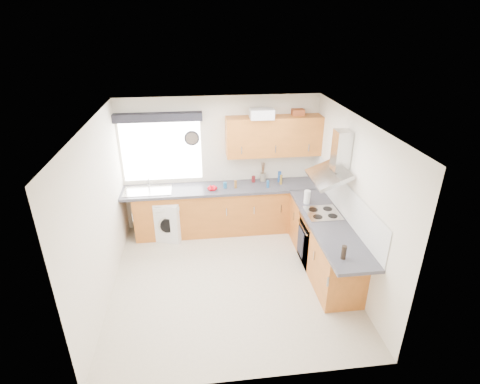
{
  "coord_description": "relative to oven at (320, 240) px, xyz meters",
  "views": [
    {
      "loc": [
        -0.43,
        -4.7,
        3.73
      ],
      "look_at": [
        0.25,
        0.85,
        1.1
      ],
      "focal_mm": 28.0,
      "sensor_mm": 36.0,
      "label": 1
    }
  ],
  "objects": [
    {
      "name": "jar_1",
      "position": [
        -1.45,
        1.16,
        0.54
      ],
      "size": [
        0.07,
        0.07,
        0.11
      ],
      "primitive_type": "cylinder",
      "color": "#1C5A88",
      "rests_on": "worktop_back"
    },
    {
      "name": "splashback",
      "position": [
        0.29,
        0.0,
        0.75
      ],
      "size": [
        0.01,
        3.0,
        0.54
      ],
      "primitive_type": "cube",
      "color": "white",
      "rests_on": "wall_right"
    },
    {
      "name": "casserole",
      "position": [
        -0.8,
        1.22,
        1.81
      ],
      "size": [
        0.4,
        0.29,
        0.17
      ],
      "primitive_type": "cube",
      "rotation": [
        0.0,
        0.0,
        -0.01
      ],
      "color": "silver",
      "rests_on": "upper_cabinets"
    },
    {
      "name": "storage_box",
      "position": [
        -0.12,
        1.4,
        1.77
      ],
      "size": [
        0.22,
        0.19,
        0.1
      ],
      "primitive_type": "cube",
      "rotation": [
        0.0,
        0.0,
        -0.05
      ],
      "color": "#9C4721",
      "rests_on": "upper_cabinets"
    },
    {
      "name": "base_cab_back",
      "position": [
        -1.6,
        1.21,
        0.01
      ],
      "size": [
        3.0,
        0.58,
        0.86
      ],
      "primitive_type": "cube",
      "color": "#A0561E",
      "rests_on": "ground_plane"
    },
    {
      "name": "jar_2",
      "position": [
        -0.41,
        1.2,
        0.57
      ],
      "size": [
        0.05,
        0.05,
        0.18
      ],
      "primitive_type": "cylinder",
      "color": "brown",
      "rests_on": "worktop_back"
    },
    {
      "name": "utensil_pot",
      "position": [
        -0.71,
        1.4,
        0.56
      ],
      "size": [
        0.14,
        0.14,
        0.15
      ],
      "primitive_type": "cylinder",
      "rotation": [
        0.0,
        0.0,
        0.32
      ],
      "color": "slate",
      "rests_on": "worktop_back"
    },
    {
      "name": "worktop_back",
      "position": [
        -1.5,
        1.2,
        0.46
      ],
      "size": [
        3.6,
        0.62,
        0.05
      ],
      "primitive_type": "cube",
      "color": "#34333A",
      "rests_on": "base_cab_back"
    },
    {
      "name": "hob_plate",
      "position": [
        0.0,
        0.0,
        0.49
      ],
      "size": [
        0.52,
        0.52,
        0.01
      ],
      "primitive_type": "cube",
      "color": "#AFAFAF",
      "rests_on": "worktop_right"
    },
    {
      "name": "base_cab_corner",
      "position": [
        0.0,
        1.2,
        0.01
      ],
      "size": [
        0.6,
        0.6,
        0.86
      ],
      "primitive_type": "cube",
      "color": "#A0561E",
      "rests_on": "ground_plane"
    },
    {
      "name": "jar_5",
      "position": [
        -0.68,
        1.09,
        0.55
      ],
      "size": [
        0.05,
        0.05,
        0.13
      ],
      "primitive_type": "cylinder",
      "color": "#1D528C",
      "rests_on": "worktop_back"
    },
    {
      "name": "window",
      "position": [
        -2.55,
        1.49,
        1.12
      ],
      "size": [
        1.4,
        0.02,
        1.1
      ],
      "primitive_type": "cube",
      "color": "silver",
      "rests_on": "wall_back"
    },
    {
      "name": "wall_clock",
      "position": [
        -2.0,
        1.46,
        1.34
      ],
      "size": [
        0.27,
        0.04,
        0.27
      ],
      "primitive_type": "cylinder",
      "rotation": [
        1.57,
        0.0,
        0.0
      ],
      "color": "black",
      "rests_on": "wall_back"
    },
    {
      "name": "ground_plane",
      "position": [
        -1.5,
        -0.3,
        -0.42
      ],
      "size": [
        3.6,
        3.6,
        0.0
      ],
      "primitive_type": "plane",
      "color": "beige"
    },
    {
      "name": "upper_cabinets",
      "position": [
        -0.55,
        1.32,
        1.38
      ],
      "size": [
        1.7,
        0.35,
        0.7
      ],
      "primitive_type": "cube",
      "color": "#A0561E",
      "rests_on": "wall_back"
    },
    {
      "name": "wall_right",
      "position": [
        0.3,
        -0.3,
        0.82
      ],
      "size": [
        0.02,
        3.6,
        2.5
      ],
      "primitive_type": "cube",
      "color": "silver",
      "rests_on": "ground_plane"
    },
    {
      "name": "extractor_hood",
      "position": [
        0.1,
        -0.0,
        1.34
      ],
      "size": [
        0.52,
        0.78,
        0.66
      ],
      "primitive_type": null,
      "color": "#AFAFAF",
      "rests_on": "wall_right"
    },
    {
      "name": "wall_left",
      "position": [
        -3.3,
        -0.3,
        0.82
      ],
      "size": [
        0.02,
        3.6,
        2.5
      ],
      "primitive_type": "cube",
      "color": "silver",
      "rests_on": "ground_plane"
    },
    {
      "name": "jar_0",
      "position": [
        -0.9,
        1.36,
        0.54
      ],
      "size": [
        0.07,
        0.07,
        0.12
      ],
      "primitive_type": "cylinder",
      "color": "#5D1317",
      "rests_on": "worktop_back"
    },
    {
      "name": "wall_back",
      "position": [
        -1.5,
        1.5,
        0.82
      ],
      "size": [
        3.6,
        0.02,
        2.5
      ],
      "primitive_type": "cube",
      "color": "silver",
      "rests_on": "ground_plane"
    },
    {
      "name": "ceiling",
      "position": [
        -1.5,
        -0.3,
        2.08
      ],
      "size": [
        3.6,
        3.6,
        0.02
      ],
      "primitive_type": "cube",
      "color": "white",
      "rests_on": "wall_back"
    },
    {
      "name": "jar_4",
      "position": [
        -0.41,
        1.31,
        0.59
      ],
      "size": [
        0.06,
        0.06,
        0.2
      ],
      "primitive_type": "cylinder",
      "color": "navy",
      "rests_on": "worktop_back"
    },
    {
      "name": "tomato_cluster",
      "position": [
        -1.68,
        1.1,
        0.52
      ],
      "size": [
        0.18,
        0.18,
        0.07
      ],
      "primitive_type": null,
      "rotation": [
        0.0,
        0.0,
        -0.19
      ],
      "color": "red",
      "rests_on": "worktop_back"
    },
    {
      "name": "window_blind",
      "position": [
        -2.55,
        1.4,
        1.76
      ],
      "size": [
        1.5,
        0.18,
        0.14
      ],
      "primitive_type": "cube",
      "color": "black",
      "rests_on": "wall_back"
    },
    {
      "name": "kitchen_roll",
      "position": [
        -0.15,
        0.39,
        0.6
      ],
      "size": [
        0.11,
        0.11,
        0.23
      ],
      "primitive_type": "cylinder",
      "rotation": [
        0.0,
        0.0,
        0.05
      ],
      "color": "silver",
      "rests_on": "worktop_right"
    },
    {
      "name": "bottle_0",
      "position": [
        -0.13,
        -1.2,
        0.58
      ],
      "size": [
        0.07,
        0.07,
        0.19
      ],
      "primitive_type": "cylinder",
      "color": "black",
      "rests_on": "worktop_right"
    },
    {
      "name": "oven",
      "position": [
        0.0,
        0.0,
        0.0
      ],
      "size": [
        0.56,
        0.58,
        0.85
      ],
      "primitive_type": "cube",
      "color": "black",
      "rests_on": "ground_plane"
    },
    {
      "name": "jar_3",
      "position": [
        -1.26,
        1.13,
        0.56
      ],
      "size": [
        0.05,
        0.05,
        0.15
      ],
      "primitive_type": "cylinder",
      "color": "brown",
      "rests_on": "worktop_back"
    },
    {
      "name": "sink",
      "position": [
        -2.83,
        1.2,
        0.52
      ],
      "size": [
        0.84,
        0.46,
        0.1
      ],
      "primitive_type": null,
      "color": "#AFAFAF",
      "rests_on": "worktop_back"
    },
    {
      "name": "base_cab_right",
      "position": [
        0.01,
        -0.15,
        0.01
      ],
      "size": [
        0.58,
        2.1,
        0.86
      ],
      "primitive_type": "cube",
      "color": "#A0561E",
      "rests_on": "ground_plane"
    },
    {
      "name": "worktop_right",
      "position": [
        0.0,
        -0.3,
        0.46
      ],
      "size": [
        0.62,
        2.42,
        0.05
      ],
      "primitive_type": "cube",
      "color": "#34333A",
      "rests_on": "base_cab_right"
    },
    {
      "name": "wall_front",
      "position": [
        -1.5,
        -2.1,
        0.82
      ],
      "size": [
        3.6,
        0.02,
        2.5
      ],
      "primitive_type": "cube",
      "color": "silver",
      "rests_on": "ground_plane"
    },
    {
      "name": "washing_machine",
      "position": [
        -2.5,
        1.1,
        -0.05
      ],
      "size": [
        0.64,
        0.63,
        0.75
      ],
      "primitive_type": "cube",
      "rotation": [
        0.0,
        0.0,
        -0.31
      ],
      "color": "silver",
      "rests_on": "ground_plane"
    }
  ]
}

